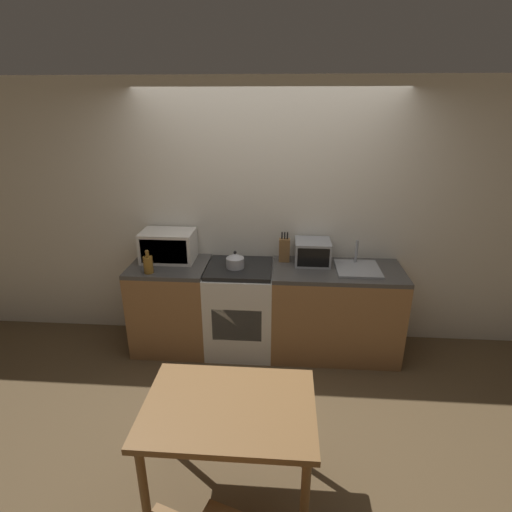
{
  "coord_description": "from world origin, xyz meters",
  "views": [
    {
      "loc": [
        0.17,
        -2.9,
        2.38
      ],
      "look_at": [
        -0.08,
        0.51,
        1.05
      ],
      "focal_mm": 28.0,
      "sensor_mm": 36.0,
      "label": 1
    }
  ],
  "objects_px": {
    "bottle": "(148,264)",
    "toaster_oven": "(312,252)",
    "microwave": "(168,246)",
    "stove_range": "(240,308)",
    "kettle": "(235,261)",
    "dining_table": "(229,417)"
  },
  "relations": [
    {
      "from": "bottle",
      "to": "toaster_oven",
      "type": "distance_m",
      "value": 1.55
    },
    {
      "from": "microwave",
      "to": "toaster_oven",
      "type": "relative_size",
      "value": 1.51
    },
    {
      "from": "microwave",
      "to": "stove_range",
      "type": "bearing_deg",
      "value": -9.31
    },
    {
      "from": "kettle",
      "to": "dining_table",
      "type": "distance_m",
      "value": 1.7
    },
    {
      "from": "stove_range",
      "to": "dining_table",
      "type": "height_order",
      "value": "stove_range"
    },
    {
      "from": "toaster_oven",
      "to": "stove_range",
      "type": "bearing_deg",
      "value": -169.18
    },
    {
      "from": "microwave",
      "to": "toaster_oven",
      "type": "distance_m",
      "value": 1.41
    },
    {
      "from": "stove_range",
      "to": "bottle",
      "type": "relative_size",
      "value": 4.15
    },
    {
      "from": "stove_range",
      "to": "toaster_oven",
      "type": "relative_size",
      "value": 2.66
    },
    {
      "from": "microwave",
      "to": "dining_table",
      "type": "relative_size",
      "value": 0.51
    },
    {
      "from": "microwave",
      "to": "bottle",
      "type": "distance_m",
      "value": 0.35
    },
    {
      "from": "dining_table",
      "to": "microwave",
      "type": "bearing_deg",
      "value": 115.05
    },
    {
      "from": "kettle",
      "to": "microwave",
      "type": "height_order",
      "value": "microwave"
    },
    {
      "from": "stove_range",
      "to": "kettle",
      "type": "relative_size",
      "value": 5.3
    },
    {
      "from": "kettle",
      "to": "bottle",
      "type": "bearing_deg",
      "value": -166.75
    },
    {
      "from": "toaster_oven",
      "to": "dining_table",
      "type": "relative_size",
      "value": 0.34
    },
    {
      "from": "stove_range",
      "to": "bottle",
      "type": "distance_m",
      "value": 1.0
    },
    {
      "from": "toaster_oven",
      "to": "bottle",
      "type": "bearing_deg",
      "value": -167.21
    },
    {
      "from": "stove_range",
      "to": "microwave",
      "type": "xyz_separation_m",
      "value": [
        -0.72,
        0.12,
        0.6
      ]
    },
    {
      "from": "toaster_oven",
      "to": "microwave",
      "type": "bearing_deg",
      "value": -179.36
    },
    {
      "from": "microwave",
      "to": "toaster_oven",
      "type": "bearing_deg",
      "value": 0.64
    },
    {
      "from": "microwave",
      "to": "dining_table",
      "type": "height_order",
      "value": "microwave"
    }
  ]
}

